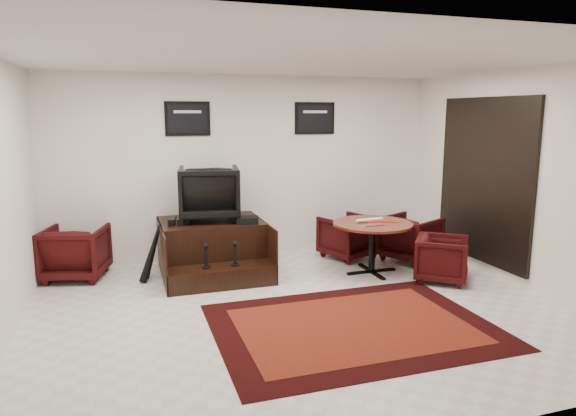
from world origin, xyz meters
The scene contains 16 objects.
ground centered at (0.00, 0.00, 0.00)m, with size 6.00×6.00×0.00m, color silver.
room_shell centered at (0.41, 0.12, 1.79)m, with size 6.02×5.02×2.81m.
area_rug centered at (0.38, -0.58, 0.01)m, with size 2.91×2.19×0.01m.
shine_podium centered at (-0.70, 1.76, 0.34)m, with size 1.43×1.47×0.74m.
shine_chair centered at (-0.70, 1.91, 1.16)m, with size 0.82×0.77×0.85m, color black.
shoes_pair centered at (-1.20, 1.72, 0.78)m, with size 0.25×0.28×0.09m.
polish_kit centered at (-0.25, 1.47, 0.78)m, with size 0.28×0.19×0.10m, color black.
umbrella_black centered at (-1.55, 1.58, 0.40)m, with size 0.30×0.11×0.81m, color black, non-canonical shape.
umbrella_hooked centered at (-1.52, 1.75, 0.39)m, with size 0.29×0.11×0.78m, color black, non-canonical shape.
armchair_side centered at (-2.52, 2.08, 0.40)m, with size 0.77×0.72×0.79m, color black.
meeting_table centered at (1.43, 1.05, 0.64)m, with size 1.11×1.11×0.72m.
table_chair_back centered at (1.44, 1.87, 0.37)m, with size 0.71×0.67×0.73m, color black.
table_chair_window centered at (2.29, 1.44, 0.38)m, with size 0.74×0.69×0.76m, color black.
table_chair_corner centered at (2.16, 0.43, 0.34)m, with size 0.65×0.61×0.67m, color black.
paper_roll centered at (1.42, 1.12, 0.75)m, with size 0.05×0.05×0.42m, color silver.
table_clutter centered at (1.54, 1.03, 0.73)m, with size 0.57×0.34×0.01m.
Camera 1 is at (-1.86, -5.24, 2.24)m, focal length 32.00 mm.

